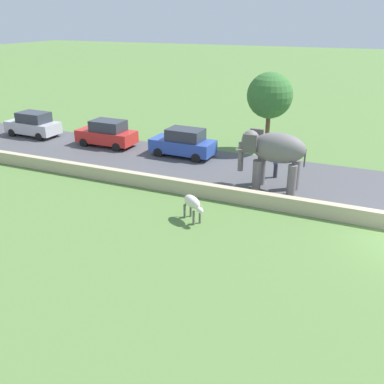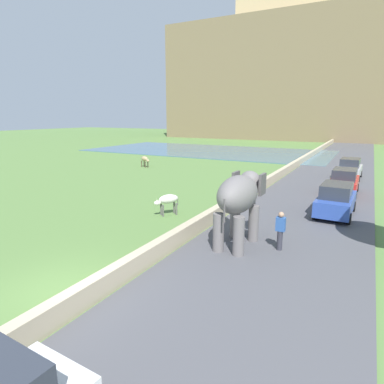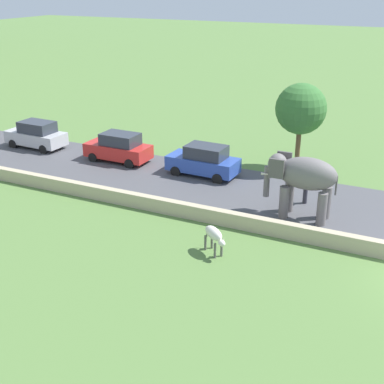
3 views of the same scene
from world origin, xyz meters
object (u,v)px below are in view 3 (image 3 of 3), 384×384
Objects in this scene: car_blue at (204,161)px; cow_white at (214,235)px; elephant at (302,177)px; car_silver at (36,135)px; person_beside_elephant at (306,188)px; car_red at (119,148)px.

car_blue is 9.02m from cow_white.
elephant is 18.67m from car_silver.
elephant is at bearing -24.46° from cow_white.
person_beside_elephant is 11.92m from car_red.
elephant is at bearing -174.29° from person_beside_elephant.
elephant is 2.13× the size of person_beside_elephant.
car_silver is (1.47, 18.20, 0.03)m from person_beside_elephant.
car_silver is at bearing 85.38° from person_beside_elephant.
cow_white is (-8.03, -4.13, -0.06)m from car_blue.
car_red is (3.15, 11.99, -1.14)m from elephant.
cow_white is (-8.03, -16.15, -0.06)m from car_silver.
person_beside_elephant is (1.67, 0.17, -1.16)m from elephant.
person_beside_elephant reaches higher than cow_white.
car_blue is (1.47, 6.18, 0.03)m from person_beside_elephant.
elephant is at bearing -104.70° from car_red.
car_blue reaches higher than cow_white.
elephant is 2.05m from person_beside_elephant.
car_silver is 6.37m from car_red.
person_beside_elephant is 6.35m from car_blue.
cow_white is at bearing 155.54° from elephant.
elephant is at bearing -116.37° from car_blue.
person_beside_elephant is at bearing -103.40° from car_blue.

